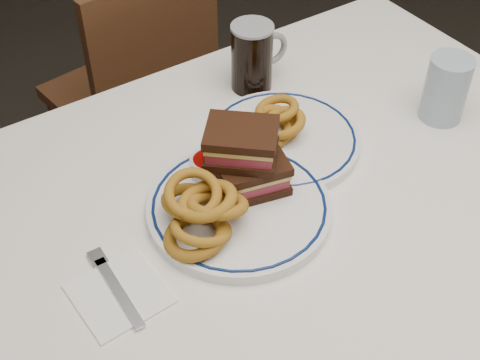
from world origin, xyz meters
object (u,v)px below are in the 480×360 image
beer_mug (253,56)px  reuben_sandwich (246,159)px  far_plate (282,140)px  main_plate (239,207)px  chair_far (139,89)px

beer_mug → reuben_sandwich: bearing=-126.6°
far_plate → reuben_sandwich: bearing=-151.5°
reuben_sandwich → beer_mug: 0.31m
main_plate → reuben_sandwich: (0.03, 0.03, 0.07)m
chair_far → main_plate: chair_far is taller
beer_mug → main_plate: bearing=-128.1°
beer_mug → far_plate: (-0.06, -0.18, -0.06)m
chair_far → reuben_sandwich: size_ratio=5.62×
chair_far → beer_mug: size_ratio=5.96×
chair_far → beer_mug: bearing=-86.7°
beer_mug → far_plate: size_ratio=0.49×
beer_mug → far_plate: bearing=-107.9°
reuben_sandwich → far_plate: reuben_sandwich is taller
chair_far → far_plate: chair_far is taller
chair_far → far_plate: size_ratio=2.94×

